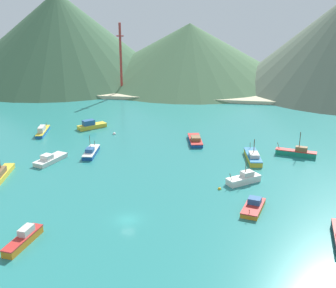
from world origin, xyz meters
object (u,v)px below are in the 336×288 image
object	(u,v)px
fishing_boat_9	(244,179)
fishing_boat_7	(297,152)
buoy_1	(220,189)
fishing_boat_6	(50,159)
fishing_boat_8	(24,239)
fishing_boat_10	(253,157)
fishing_boat_4	(253,207)
fishing_boat_5	(91,125)
fishing_boat_0	(1,174)
buoy_0	(114,134)
radio_tower	(121,59)
fishing_boat_11	(43,131)
fishing_boat_3	(91,152)
fishing_boat_1	(195,140)

from	to	relation	value
fishing_boat_9	fishing_boat_7	bearing A→B (deg)	54.52
fishing_boat_9	buoy_1	bearing A→B (deg)	-140.26
fishing_boat_6	fishing_boat_8	world-z (taller)	fishing_boat_8
fishing_boat_8	buoy_1	distance (m)	40.99
fishing_boat_6	fishing_boat_10	xyz separation A→B (m)	(49.49, 8.70, 0.14)
fishing_boat_4	fishing_boat_5	size ratio (longest dim) A/B	1.03
fishing_boat_0	buoy_0	bearing A→B (deg)	63.95
fishing_boat_5	buoy_0	world-z (taller)	fishing_boat_5
fishing_boat_6	radio_tower	distance (m)	78.03
fishing_boat_8	fishing_boat_9	size ratio (longest dim) A/B	1.20
fishing_boat_7	fishing_boat_11	distance (m)	72.28
fishing_boat_3	fishing_boat_7	world-z (taller)	fishing_boat_7
fishing_boat_6	fishing_boat_0	bearing A→B (deg)	-123.38
fishing_boat_1	fishing_boat_8	xyz separation A→B (m)	(-23.51, -56.28, 0.21)
fishing_boat_8	fishing_boat_10	size ratio (longest dim) A/B	0.85
fishing_boat_4	buoy_0	size ratio (longest dim) A/B	9.35
fishing_boat_5	radio_tower	bearing A→B (deg)	92.79
fishing_boat_0	fishing_boat_10	xyz separation A→B (m)	(56.53, 19.40, -0.01)
fishing_boat_9	fishing_boat_3	bearing A→B (deg)	162.67
fishing_boat_0	fishing_boat_10	bearing A→B (deg)	18.94
fishing_boat_7	fishing_boat_11	bearing A→B (deg)	173.53
fishing_boat_3	fishing_boat_9	xyz separation A→B (m)	(38.67, -12.07, 0.20)
fishing_boat_1	fishing_boat_6	xyz separation A→B (m)	(-34.04, -20.05, 0.00)
buoy_0	fishing_boat_11	bearing A→B (deg)	-173.55
fishing_boat_10	fishing_boat_11	world-z (taller)	fishing_boat_10
fishing_boat_0	fishing_boat_4	distance (m)	56.28
buoy_1	fishing_boat_9	bearing A→B (deg)	39.74
fishing_boat_0	fishing_boat_3	distance (m)	23.07
fishing_boat_3	fishing_boat_10	size ratio (longest dim) A/B	0.87
fishing_boat_6	fishing_boat_9	distance (m)	47.41
fishing_boat_7	buoy_0	distance (m)	51.83
fishing_boat_9	radio_tower	bearing A→B (deg)	120.31
fishing_boat_7	fishing_boat_11	xyz separation A→B (m)	(-71.82, 8.15, -0.06)
fishing_boat_9	buoy_0	distance (m)	47.50
fishing_boat_1	fishing_boat_3	world-z (taller)	fishing_boat_3
fishing_boat_6	fishing_boat_10	world-z (taller)	fishing_boat_10
fishing_boat_3	fishing_boat_1	bearing A→B (deg)	27.96
fishing_boat_8	fishing_boat_1	bearing A→B (deg)	67.32
fishing_boat_3	fishing_boat_8	xyz separation A→B (m)	(2.13, -42.66, 0.19)
fishing_boat_1	buoy_0	bearing A→B (deg)	171.06
fishing_boat_0	fishing_boat_11	distance (m)	32.44
fishing_boat_3	buoy_0	xyz separation A→B (m)	(1.45, 17.42, -0.58)
fishing_boat_0	fishing_boat_6	size ratio (longest dim) A/B	1.15
fishing_boat_1	fishing_boat_4	world-z (taller)	fishing_boat_4
fishing_boat_9	fishing_boat_5	bearing A→B (deg)	143.05
fishing_boat_5	fishing_boat_6	xyz separation A→B (m)	(-1.22, -28.86, -0.24)
fishing_boat_5	fishing_boat_9	xyz separation A→B (m)	(45.85, -34.49, -0.03)
fishing_boat_0	buoy_0	xyz separation A→B (m)	(16.89, 34.56, -0.71)
fishing_boat_1	fishing_boat_9	distance (m)	28.80
fishing_boat_1	fishing_boat_9	world-z (taller)	fishing_boat_9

